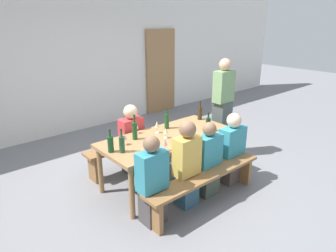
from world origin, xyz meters
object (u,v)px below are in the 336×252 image
object	(u,v)px
wine_glass_4	(136,126)
wine_bottle_4	(200,113)
wine_glass_2	(124,137)
wine_bottle_5	(208,124)
wine_glass_1	(165,143)
seated_guest_near_3	(232,150)
wine_glass_0	(166,131)
seated_guest_near_0	(152,183)
seated_guest_far_0	(132,141)
bench_near	(205,180)
wine_glass_3	(157,125)
bench_far	(139,145)
wine_bottle_2	(167,121)
seated_guest_near_2	(208,161)
wine_bottle_3	(122,144)
wooden_door	(161,72)
seated_guest_near_1	(187,165)
wine_bottle_1	(135,130)
tasting_table	(168,141)
wine_bottle_0	(111,144)
standing_host	(222,110)

from	to	relation	value
wine_glass_4	wine_bottle_4	bearing A→B (deg)	-7.40
wine_glass_2	wine_bottle_5	bearing A→B (deg)	-17.23
wine_glass_1	seated_guest_near_3	world-z (taller)	seated_guest_near_3
wine_glass_0	seated_guest_near_0	size ratio (longest dim) A/B	0.13
wine_glass_1	seated_guest_far_0	bearing A→B (deg)	81.88
wine_glass_1	bench_near	bearing A→B (deg)	-45.54
wine_glass_3	seated_guest_near_3	bearing A→B (deg)	-45.85
bench_far	wine_bottle_2	xyz separation A→B (m)	(0.19, -0.50, 0.52)
wine_glass_1	wine_bottle_4	bearing A→B (deg)	25.19
wine_bottle_4	seated_guest_far_0	size ratio (longest dim) A/B	0.28
bench_far	seated_guest_near_2	xyz separation A→B (m)	(0.21, -1.35, 0.15)
wine_glass_3	seated_guest_near_2	distance (m)	0.91
wine_bottle_3	wine_glass_0	world-z (taller)	wine_bottle_3
seated_guest_near_0	wine_glass_4	bearing A→B (deg)	-25.66
wooden_door	wine_glass_4	distance (m)	3.65
wine_bottle_2	seated_guest_far_0	size ratio (longest dim) A/B	0.28
wine_bottle_5	bench_far	bearing A→B (deg)	120.07
seated_guest_near_3	bench_near	bearing A→B (deg)	101.69
wine_glass_4	seated_guest_far_0	size ratio (longest dim) A/B	0.15
bench_near	seated_guest_far_0	world-z (taller)	seated_guest_far_0
bench_far	seated_guest_near_1	size ratio (longest dim) A/B	1.60
wine_bottle_4	seated_guest_near_3	world-z (taller)	seated_guest_near_3
wine_glass_2	seated_guest_far_0	size ratio (longest dim) A/B	0.15
wine_bottle_2	seated_guest_near_0	world-z (taller)	seated_guest_near_0
wine_bottle_1	seated_guest_near_1	size ratio (longest dim) A/B	0.30
seated_guest_near_2	seated_guest_far_0	xyz separation A→B (m)	(-0.44, 1.20, 0.04)
wine_bottle_1	wine_glass_4	xyz separation A→B (m)	(0.14, 0.17, -0.02)
tasting_table	seated_guest_near_1	size ratio (longest dim) A/B	1.68
wine_bottle_4	wine_glass_2	size ratio (longest dim) A/B	1.86
seated_guest_near_1	seated_guest_far_0	world-z (taller)	seated_guest_near_1
wine_glass_2	seated_guest_near_2	bearing A→B (deg)	-40.50
wooden_door	seated_guest_near_0	size ratio (longest dim) A/B	1.87
wine_bottle_0	standing_host	world-z (taller)	standing_host
wine_bottle_1	wine_glass_3	bearing A→B (deg)	-1.34
seated_guest_near_1	seated_guest_near_3	size ratio (longest dim) A/B	1.09
seated_guest_near_3	standing_host	bearing A→B (deg)	-40.97
wine_bottle_1	wine_glass_2	size ratio (longest dim) A/B	2.13
wooden_door	wine_bottle_2	world-z (taller)	wooden_door
bench_near	wine_bottle_0	xyz separation A→B (m)	(-0.91, 0.80, 0.51)
wine_glass_2	wine_glass_4	distance (m)	0.44
seated_guest_near_0	seated_guest_near_1	size ratio (longest dim) A/B	0.96
wooden_door	wine_bottle_3	bearing A→B (deg)	-135.85
wine_bottle_3	bench_near	bearing A→B (deg)	-41.02
standing_host	bench_far	bearing A→B (deg)	-24.60
wine_glass_2	standing_host	size ratio (longest dim) A/B	0.10
wine_bottle_2	wine_glass_0	xyz separation A→B (m)	(-0.27, -0.29, -0.02)
wine_glass_2	wine_glass_3	bearing A→B (deg)	5.54
bench_far	wine_bottle_5	size ratio (longest dim) A/B	6.50
seated_guest_near_0	standing_host	bearing A→B (deg)	-71.00
wine_bottle_4	seated_guest_near_3	size ratio (longest dim) A/B	0.29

